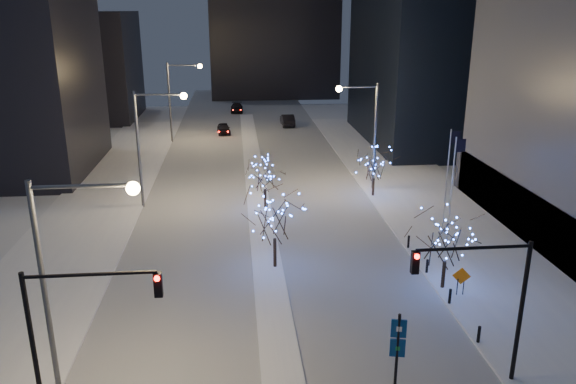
{
  "coord_description": "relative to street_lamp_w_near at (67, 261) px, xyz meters",
  "views": [
    {
      "loc": [
        -1.86,
        -19.83,
        16.39
      ],
      "look_at": [
        1.45,
        14.76,
        5.0
      ],
      "focal_mm": 35.0,
      "sensor_mm": 36.0,
      "label": 1
    }
  ],
  "objects": [
    {
      "name": "street_lamp_w_far",
      "position": [
        0.0,
        50.0,
        0.0
      ],
      "size": [
        4.4,
        0.56,
        10.0
      ],
      "color": "#595E66",
      "rests_on": "ground"
    },
    {
      "name": "street_lamp_east",
      "position": [
        19.02,
        28.0,
        -0.05
      ],
      "size": [
        3.9,
        0.56,
        10.0
      ],
      "color": "#595E66",
      "rests_on": "ground"
    },
    {
      "name": "east_sidewalk",
      "position": [
        23.94,
        18.0,
        -6.42
      ],
      "size": [
        10.0,
        90.0,
        0.15
      ],
      "primitive_type": "cube",
      "color": "white",
      "rests_on": "ground"
    },
    {
      "name": "holiday_tree_median_far",
      "position": [
        9.44,
        23.11,
        -3.41
      ],
      "size": [
        3.53,
        3.53,
        4.38
      ],
      "color": "black",
      "rests_on": "median"
    },
    {
      "name": "holiday_tree_median_near",
      "position": [
        9.44,
        11.85,
        -2.8
      ],
      "size": [
        4.27,
        4.27,
        5.45
      ],
      "color": "black",
      "rests_on": "median"
    },
    {
      "name": "road",
      "position": [
        8.94,
        33.0,
        -6.49
      ],
      "size": [
        20.0,
        130.0,
        0.02
      ],
      "primitive_type": "cube",
      "color": "#A2A7B1",
      "rests_on": "ground"
    },
    {
      "name": "holiday_tree_plaza_far",
      "position": [
        19.44,
        25.81,
        -3.43
      ],
      "size": [
        4.5,
        4.5,
        4.52
      ],
      "color": "black",
      "rests_on": "east_sidewalk"
    },
    {
      "name": "street_lamp_w_mid",
      "position": [
        0.0,
        25.0,
        0.0
      ],
      "size": [
        4.4,
        0.56,
        10.0
      ],
      "color": "#595E66",
      "rests_on": "ground"
    },
    {
      "name": "car_mid",
      "position": [
        14.76,
        59.28,
        -5.67
      ],
      "size": [
        1.88,
        5.05,
        1.65
      ],
      "primitive_type": "imported",
      "rotation": [
        0.0,
        0.0,
        3.17
      ],
      "color": "black",
      "rests_on": "ground"
    },
    {
      "name": "construction_sign",
      "position": [
        20.12,
        6.92,
        -5.28
      ],
      "size": [
        1.05,
        0.31,
        1.78
      ],
      "rotation": [
        0.0,
        0.0,
        -0.25
      ],
      "color": "black",
      "rests_on": "east_sidewalk"
    },
    {
      "name": "street_lamp_w_near",
      "position": [
        0.0,
        0.0,
        0.0
      ],
      "size": [
        4.4,
        0.56,
        10.0
      ],
      "color": "#595E66",
      "rests_on": "ground"
    },
    {
      "name": "filler_west_far",
      "position": [
        -17.06,
        68.0,
        1.5
      ],
      "size": [
        18.0,
        16.0,
        16.0
      ],
      "primitive_type": "cube",
      "color": "black",
      "rests_on": "ground"
    },
    {
      "name": "median",
      "position": [
        8.94,
        28.0,
        -6.42
      ],
      "size": [
        2.0,
        80.0,
        0.15
      ],
      "primitive_type": "cube",
      "color": "white",
      "rests_on": "ground"
    },
    {
      "name": "flagpoles",
      "position": [
        22.3,
        15.25,
        -1.7
      ],
      "size": [
        1.35,
        2.6,
        8.0
      ],
      "color": "silver",
      "rests_on": "east_sidewalk"
    },
    {
      "name": "holiday_tree_plaza_near",
      "position": [
        19.44,
        7.96,
        -3.21
      ],
      "size": [
        5.02,
        5.02,
        4.87
      ],
      "color": "black",
      "rests_on": "east_sidewalk"
    },
    {
      "name": "west_sidewalk",
      "position": [
        -5.06,
        18.0,
        -6.42
      ],
      "size": [
        8.0,
        90.0,
        0.15
      ],
      "primitive_type": "cube",
      "color": "white",
      "rests_on": "ground"
    },
    {
      "name": "traffic_signal_east",
      "position": [
        17.88,
        -1.0,
        -1.74
      ],
      "size": [
        5.26,
        0.43,
        7.0
      ],
      "color": "black",
      "rests_on": "ground"
    },
    {
      "name": "car_far",
      "position": [
        7.44,
        71.13,
        -5.8
      ],
      "size": [
        2.05,
        4.86,
        1.4
      ],
      "primitive_type": "imported",
      "rotation": [
        0.0,
        0.0,
        -0.02
      ],
      "color": "black",
      "rests_on": "ground"
    },
    {
      "name": "car_near",
      "position": [
        5.5,
        54.44,
        -5.79
      ],
      "size": [
        2.0,
        4.27,
        1.41
      ],
      "primitive_type": "imported",
      "rotation": [
        0.0,
        0.0,
        0.08
      ],
      "color": "black",
      "rests_on": "ground"
    },
    {
      "name": "traffic_signal_west",
      "position": [
        0.5,
        -2.0,
        -1.74
      ],
      "size": [
        5.26,
        0.43,
        7.0
      ],
      "color": "black",
      "rests_on": "ground"
    },
    {
      "name": "bollards",
      "position": [
        19.14,
        8.0,
        -5.9
      ],
      "size": [
        0.16,
        12.16,
        0.9
      ],
      "color": "black",
      "rests_on": "east_sidewalk"
    },
    {
      "name": "wayfinding_sign",
      "position": [
        13.94,
        -1.0,
        -4.16
      ],
      "size": [
        0.68,
        0.23,
        3.81
      ],
      "rotation": [
        0.0,
        0.0,
        -0.21
      ],
      "color": "black",
      "rests_on": "ground"
    }
  ]
}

